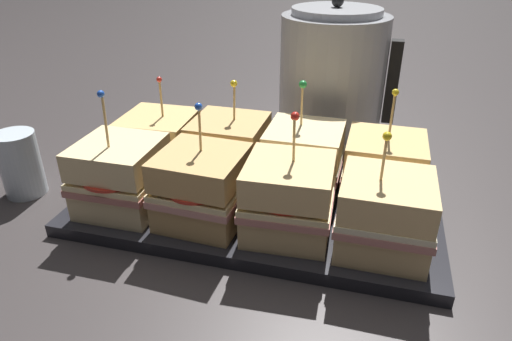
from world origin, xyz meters
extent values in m
plane|color=#383333|center=(0.00, 0.00, 0.00)|extent=(6.00, 6.00, 0.00)
cube|color=#232328|center=(0.00, 0.00, 0.01)|extent=(0.51, 0.26, 0.01)
cube|color=#232328|center=(0.00, 0.00, 0.01)|extent=(0.51, 0.26, 0.01)
cube|color=beige|center=(-0.18, -0.06, 0.04)|extent=(0.11, 0.11, 0.04)
cube|color=#B26B60|center=(-0.18, -0.06, 0.06)|extent=(0.11, 0.11, 0.01)
cube|color=beige|center=(-0.18, -0.06, 0.07)|extent=(0.11, 0.11, 0.01)
cylinder|color=red|center=(-0.18, -0.08, 0.08)|extent=(0.08, 0.08, 0.00)
cube|color=beige|center=(-0.18, -0.06, 0.10)|extent=(0.11, 0.11, 0.04)
cylinder|color=tan|center=(-0.18, -0.07, 0.15)|extent=(0.00, 0.01, 0.08)
sphere|color=blue|center=(-0.18, -0.07, 0.19)|extent=(0.01, 0.01, 0.01)
cube|color=tan|center=(-0.06, -0.06, 0.04)|extent=(0.11, 0.11, 0.04)
cube|color=tan|center=(-0.06, -0.06, 0.06)|extent=(0.12, 0.12, 0.01)
cube|color=beige|center=(-0.06, -0.06, 0.07)|extent=(0.11, 0.11, 0.01)
cylinder|color=red|center=(-0.06, -0.08, 0.08)|extent=(0.07, 0.07, 0.00)
cube|color=tan|center=(-0.06, -0.06, 0.10)|extent=(0.11, 0.11, 0.04)
cylinder|color=tan|center=(-0.06, -0.05, 0.14)|extent=(0.00, 0.01, 0.07)
sphere|color=blue|center=(-0.06, -0.05, 0.17)|extent=(0.01, 0.01, 0.01)
cube|color=#DBB77A|center=(0.06, -0.06, 0.04)|extent=(0.11, 0.11, 0.04)
cube|color=tan|center=(0.06, -0.06, 0.06)|extent=(0.12, 0.12, 0.01)
cube|color=beige|center=(0.06, -0.06, 0.07)|extent=(0.11, 0.11, 0.01)
cylinder|color=red|center=(0.06, -0.08, 0.08)|extent=(0.07, 0.07, 0.00)
cube|color=#E8C281|center=(0.06, -0.06, 0.10)|extent=(0.11, 0.11, 0.04)
cylinder|color=tan|center=(0.06, -0.05, 0.14)|extent=(0.00, 0.01, 0.07)
sphere|color=red|center=(0.06, -0.05, 0.17)|extent=(0.01, 0.01, 0.01)
cube|color=#DBB77A|center=(0.17, -0.06, 0.04)|extent=(0.11, 0.11, 0.04)
cube|color=tan|center=(0.17, -0.06, 0.06)|extent=(0.11, 0.11, 0.01)
cube|color=beige|center=(0.17, -0.06, 0.07)|extent=(0.11, 0.11, 0.01)
cube|color=#E8C281|center=(0.17, -0.06, 0.09)|extent=(0.11, 0.11, 0.04)
cylinder|color=tan|center=(0.16, -0.06, 0.13)|extent=(0.00, 0.01, 0.07)
sphere|color=yellow|center=(0.16, -0.06, 0.17)|extent=(0.01, 0.01, 0.01)
cube|color=tan|center=(-0.17, 0.06, 0.04)|extent=(0.11, 0.11, 0.04)
cube|color=#B26B60|center=(-0.17, 0.06, 0.06)|extent=(0.11, 0.11, 0.01)
cube|color=beige|center=(-0.17, 0.06, 0.07)|extent=(0.11, 0.11, 0.01)
cube|color=#E0B771|center=(-0.17, 0.06, 0.09)|extent=(0.11, 0.11, 0.04)
cylinder|color=tan|center=(-0.16, 0.06, 0.14)|extent=(0.00, 0.00, 0.07)
sphere|color=red|center=(-0.16, 0.06, 0.17)|extent=(0.01, 0.01, 0.01)
cube|color=tan|center=(-0.06, 0.06, 0.04)|extent=(0.11, 0.11, 0.04)
cube|color=tan|center=(-0.06, 0.06, 0.06)|extent=(0.11, 0.11, 0.01)
cube|color=beige|center=(-0.06, 0.06, 0.07)|extent=(0.11, 0.11, 0.01)
cylinder|color=red|center=(-0.06, 0.04, 0.08)|extent=(0.07, 0.07, 0.00)
cube|color=tan|center=(-0.06, 0.06, 0.10)|extent=(0.11, 0.11, 0.04)
cylinder|color=tan|center=(-0.05, 0.07, 0.14)|extent=(0.00, 0.01, 0.07)
sphere|color=yellow|center=(-0.05, 0.07, 0.17)|extent=(0.01, 0.01, 0.01)
cube|color=beige|center=(0.06, 0.06, 0.04)|extent=(0.11, 0.11, 0.04)
cube|color=tan|center=(0.06, 0.06, 0.06)|extent=(0.11, 0.11, 0.01)
cube|color=beige|center=(0.06, 0.06, 0.07)|extent=(0.11, 0.11, 0.01)
cylinder|color=red|center=(0.06, 0.04, 0.08)|extent=(0.08, 0.08, 0.00)
cube|color=beige|center=(0.06, 0.06, 0.10)|extent=(0.11, 0.11, 0.04)
cylinder|color=tan|center=(0.05, 0.07, 0.14)|extent=(0.00, 0.01, 0.07)
sphere|color=green|center=(0.05, 0.07, 0.18)|extent=(0.01, 0.01, 0.01)
cube|color=tan|center=(0.17, 0.06, 0.04)|extent=(0.11, 0.11, 0.04)
cube|color=tan|center=(0.17, 0.06, 0.06)|extent=(0.11, 0.11, 0.01)
cube|color=beige|center=(0.17, 0.06, 0.07)|extent=(0.11, 0.11, 0.01)
cube|color=#E0B771|center=(0.17, 0.06, 0.09)|extent=(0.11, 0.11, 0.04)
cylinder|color=tan|center=(0.17, 0.06, 0.14)|extent=(0.00, 0.01, 0.08)
sphere|color=yellow|center=(0.17, 0.06, 0.18)|extent=(0.01, 0.01, 0.01)
cylinder|color=#B7BABF|center=(0.07, 0.27, 0.12)|extent=(0.19, 0.19, 0.24)
cylinder|color=#B7BABF|center=(0.07, 0.27, 0.24)|extent=(0.15, 0.15, 0.01)
sphere|color=black|center=(0.07, 0.27, 0.26)|extent=(0.02, 0.02, 0.02)
cube|color=black|center=(0.17, 0.27, 0.13)|extent=(0.02, 0.02, 0.14)
cylinder|color=silver|center=(-0.36, -0.04, 0.05)|extent=(0.06, 0.06, 0.10)
camera|label=1|loc=(0.15, -0.54, 0.36)|focal=32.00mm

